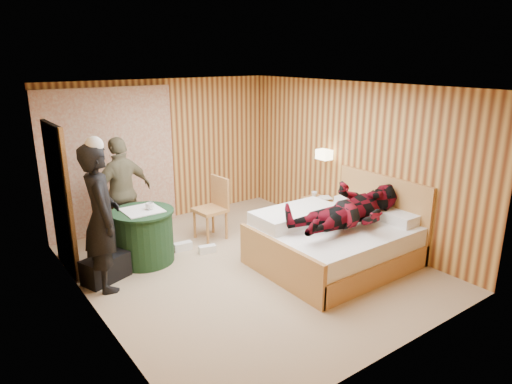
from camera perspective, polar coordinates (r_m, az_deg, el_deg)
floor at (r=6.59m, az=-1.36°, el=-9.18°), size 4.20×5.00×0.01m
ceiling at (r=5.94m, az=-1.53°, el=13.05°), size 4.20×5.00×0.01m
wall_back at (r=8.27m, az=-11.39°, el=5.04°), size 4.20×0.02×2.50m
wall_left at (r=5.30m, az=-20.46°, el=-2.29°), size 0.02×5.00×2.50m
wall_right at (r=7.51m, az=11.88°, el=3.83°), size 0.02×5.00×2.50m
curtain at (r=7.87m, az=-17.76°, el=3.59°), size 2.20×0.08×2.40m
doorway at (r=6.68m, az=-23.32°, el=-0.81°), size 0.06×0.90×2.05m
wall_lamp at (r=7.67m, az=8.53°, el=4.66°), size 0.26×0.24×0.16m
bed at (r=6.66m, az=9.97°, el=-6.02°), size 2.14×1.69×1.16m
nightstand at (r=7.94m, az=7.85°, el=-2.60°), size 0.40×0.55×0.53m
round_table at (r=6.77m, az=-13.82°, el=-5.31°), size 0.89×0.89×0.79m
chair_far at (r=7.33m, az=-16.15°, el=-2.58°), size 0.50×0.50×0.93m
chair_near at (r=7.40m, az=-5.23°, el=-1.40°), size 0.49×0.49×1.01m
duffel_bag at (r=6.44m, az=-18.26°, el=-9.05°), size 0.68×0.51×0.34m
sneaker_left at (r=7.14m, az=-9.13°, el=-6.72°), size 0.29×0.15×0.12m
sneaker_right at (r=7.01m, az=-6.11°, el=-7.12°), size 0.28×0.16×0.11m
woman_standing at (r=5.98m, az=-18.75°, el=-3.09°), size 0.57×0.76×1.89m
man_at_table at (r=7.28m, az=-16.35°, el=-0.06°), size 1.08×0.65×1.72m
man_on_bed at (r=6.30m, az=11.97°, el=-0.91°), size 0.86×0.67×1.77m
book_lower at (r=7.82m, az=8.18°, el=-0.86°), size 0.18×0.24×0.02m
book_upper at (r=7.82m, az=8.18°, el=-0.72°), size 0.24×0.27×0.02m
cup_nightstand at (r=7.94m, az=7.29°, el=-0.30°), size 0.13×0.13×0.09m
cup_table at (r=6.61m, az=-13.12°, el=-1.73°), size 0.14×0.14×0.10m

